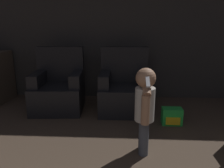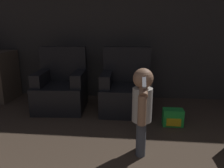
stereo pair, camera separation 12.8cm
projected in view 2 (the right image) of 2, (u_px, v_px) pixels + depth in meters
name	position (u px, v px, depth m)	size (l,w,h in m)	color
wall_back	(112.00, 28.00, 3.98)	(8.40, 0.05, 2.60)	#33302D
armchair_left	(62.00, 88.00, 3.61)	(0.82, 0.81, 1.00)	black
armchair_right	(126.00, 90.00, 3.50)	(0.78, 0.77, 1.00)	black
person_toddler	(142.00, 105.00, 2.22)	(0.20, 0.36, 0.93)	#474C56
toy_backpack	(173.00, 118.00, 2.99)	(0.27, 0.18, 0.23)	green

